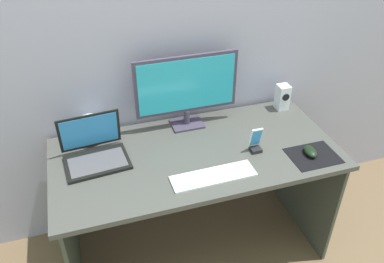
# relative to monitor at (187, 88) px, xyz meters

# --- Properties ---
(ground_plane) EXTENTS (8.00, 8.00, 0.00)m
(ground_plane) POSITION_rel_monitor_xyz_m (-0.03, -0.26, -0.98)
(ground_plane) COLOR brown
(wall_back) EXTENTS (6.00, 0.04, 2.50)m
(wall_back) POSITION_rel_monitor_xyz_m (-0.03, 0.14, 0.27)
(wall_back) COLOR #A3A2BA
(wall_back) RESTS_ON ground_plane
(desk) EXTENTS (1.49, 0.71, 0.74)m
(desk) POSITION_rel_monitor_xyz_m (-0.03, -0.26, -0.39)
(desk) COLOR #434440
(desk) RESTS_ON ground_plane
(monitor) EXTENTS (0.58, 0.14, 0.43)m
(monitor) POSITION_rel_monitor_xyz_m (0.00, 0.00, 0.00)
(monitor) COLOR #3D374B
(monitor) RESTS_ON desk
(speaker_right) EXTENTS (0.07, 0.08, 0.16)m
(speaker_right) POSITION_rel_monitor_xyz_m (0.61, 0.00, -0.16)
(speaker_right) COLOR white
(speaker_right) RESTS_ON desk
(laptop) EXTENTS (0.33, 0.28, 0.23)m
(laptop) POSITION_rel_monitor_xyz_m (-0.54, -0.17, -0.19)
(laptop) COLOR black
(laptop) RESTS_ON desk
(fishbowl) EXTENTS (0.16, 0.16, 0.16)m
(fishbowl) POSITION_rel_monitor_xyz_m (-0.54, 0.01, -0.16)
(fishbowl) COLOR silver
(fishbowl) RESTS_ON desk
(keyboard_external) EXTENTS (0.42, 0.12, 0.01)m
(keyboard_external) POSITION_rel_monitor_xyz_m (-0.01, -0.48, -0.23)
(keyboard_external) COLOR white
(keyboard_external) RESTS_ON desk
(mousepad) EXTENTS (0.25, 0.20, 0.00)m
(mousepad) POSITION_rel_monitor_xyz_m (0.54, -0.48, -0.24)
(mousepad) COLOR black
(mousepad) RESTS_ON desk
(mouse) EXTENTS (0.07, 0.11, 0.04)m
(mouse) POSITION_rel_monitor_xyz_m (0.53, -0.46, -0.22)
(mouse) COLOR black
(mouse) RESTS_ON mousepad
(phone_in_dock) EXTENTS (0.06, 0.06, 0.14)m
(phone_in_dock) POSITION_rel_monitor_xyz_m (0.27, -0.34, -0.19)
(phone_in_dock) COLOR black
(phone_in_dock) RESTS_ON desk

